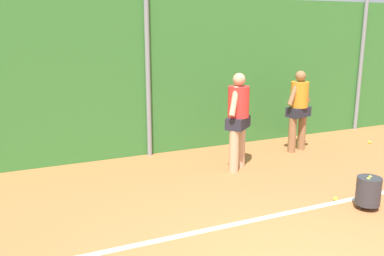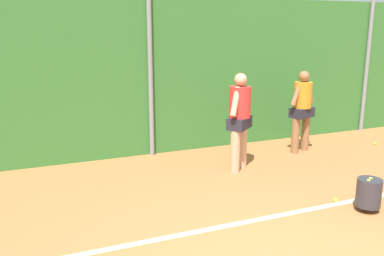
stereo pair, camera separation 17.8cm
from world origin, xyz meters
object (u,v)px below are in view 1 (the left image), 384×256
object	(u,v)px
player_backcourt_far	(299,107)
ball_hopper	(368,191)
tennis_ball_0	(370,142)
tennis_ball_2	(335,199)
player_midcourt	(238,116)

from	to	relation	value
player_backcourt_far	ball_hopper	world-z (taller)	player_backcourt_far
tennis_ball_0	ball_hopper	bearing A→B (deg)	-137.20
player_backcourt_far	tennis_ball_2	xyz separation A→B (m)	(-1.16, -2.49, -0.96)
tennis_ball_0	player_midcourt	bearing A→B (deg)	-175.44
ball_hopper	tennis_ball_0	xyz separation A→B (m)	(2.90, 2.68, -0.26)
tennis_ball_0	tennis_ball_2	distance (m)	3.84
player_midcourt	player_backcourt_far	world-z (taller)	player_midcourt
player_backcourt_far	ball_hopper	xyz separation A→B (m)	(-0.95, -2.92, -0.70)
player_backcourt_far	ball_hopper	distance (m)	3.15
player_midcourt	tennis_ball_0	bearing A→B (deg)	144.91
player_midcourt	tennis_ball_0	xyz separation A→B (m)	(3.78, 0.30, -1.01)
player_backcourt_far	tennis_ball_2	distance (m)	2.91
player_backcourt_far	tennis_ball_0	xyz separation A→B (m)	(1.95, -0.24, -0.96)
player_backcourt_far	ball_hopper	bearing A→B (deg)	-123.63
ball_hopper	tennis_ball_0	distance (m)	3.96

